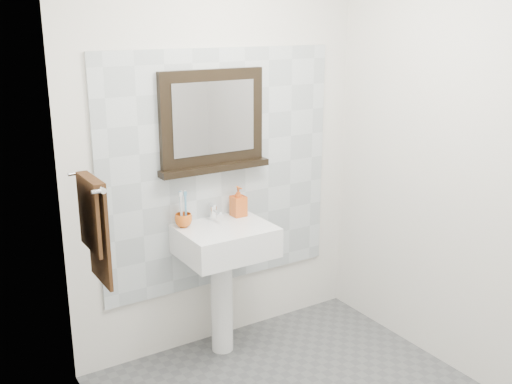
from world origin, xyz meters
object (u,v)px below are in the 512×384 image
Objects in this scene: pedestal_sink at (225,254)px; hand_towel at (94,222)px; framed_mirror at (212,123)px; toothbrush_cup at (183,220)px; soap_dispenser at (238,201)px.

pedestal_sink is 1.75× the size of hand_towel.
framed_mirror reaches higher than pedestal_sink.
framed_mirror is (0.24, 0.07, 0.56)m from toothbrush_cup.
toothbrush_cup is (-0.21, 0.12, 0.22)m from pedestal_sink.
soap_dispenser is (0.17, 0.12, 0.28)m from pedestal_sink.
soap_dispenser is at bearing 17.91° from hand_towel.
framed_mirror reaches higher than hand_towel.
framed_mirror is 1.03m from hand_towel.
toothbrush_cup is 0.74m from hand_towel.
hand_towel is (-0.84, -0.21, 0.42)m from pedestal_sink.
toothbrush_cup is 0.61m from framed_mirror.
hand_towel is (-0.63, -0.33, 0.20)m from toothbrush_cup.
hand_towel is at bearing -162.02° from soap_dispenser.
framed_mirror reaches higher than toothbrush_cup.
pedestal_sink reaches higher than toothbrush_cup.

